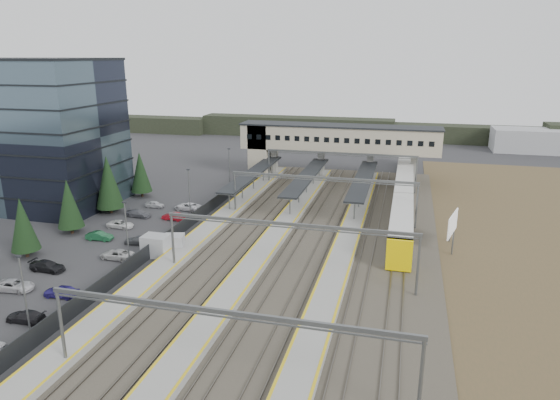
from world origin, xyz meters
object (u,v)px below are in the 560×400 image
(relay_cabin_far, at_px, (174,243))
(relay_cabin_near, at_px, (156,246))
(footbridge, at_px, (325,141))
(billboard, at_px, (453,225))
(train, at_px, (404,188))
(office_building, at_px, (37,133))

(relay_cabin_far, bearing_deg, relay_cabin_near, -131.64)
(relay_cabin_near, relative_size, relay_cabin_far, 1.12)
(footbridge, height_order, billboard, footbridge)
(relay_cabin_near, relative_size, billboard, 0.59)
(relay_cabin_near, bearing_deg, billboard, 18.26)
(train, distance_m, billboard, 22.69)
(footbridge, relative_size, train, 0.63)
(relay_cabin_far, height_order, billboard, billboard)
(office_building, relative_size, relay_cabin_far, 8.22)
(footbridge, bearing_deg, train, -38.00)
(office_building, xyz_separation_m, relay_cabin_near, (29.83, -16.55, -10.83))
(footbridge, bearing_deg, billboard, -56.44)
(office_building, relative_size, train, 0.38)
(office_building, distance_m, train, 63.23)
(footbridge, relative_size, billboard, 7.19)
(billboard, bearing_deg, footbridge, 123.56)
(office_building, xyz_separation_m, footbridge, (43.70, 30.00, -4.26))
(footbridge, bearing_deg, office_building, -145.53)
(train, bearing_deg, relay_cabin_far, -131.75)
(footbridge, xyz_separation_m, billboard, (22.84, -34.44, -4.68))
(relay_cabin_far, relative_size, footbridge, 0.07)
(relay_cabin_far, distance_m, billboard, 36.61)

